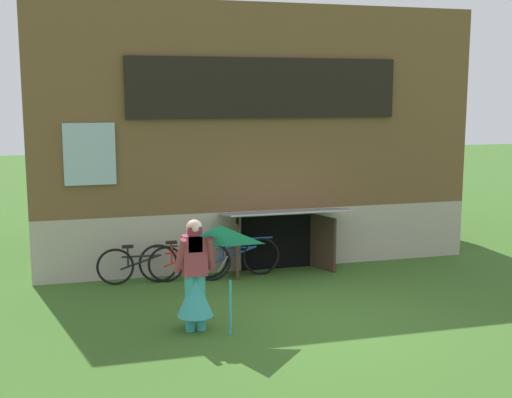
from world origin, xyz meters
TOP-DOWN VIEW (x-y plane):
  - ground_plane at (0.00, 0.00)m, footprint 60.00×60.00m
  - log_house at (-0.00, 5.35)m, footprint 8.65×5.82m
  - person at (-1.91, -0.01)m, footprint 0.61×0.52m
  - kite at (-1.66, -0.56)m, footprint 1.01×1.07m
  - bicycle_blue at (-0.67, 2.64)m, footprint 1.70×0.11m
  - bicycle_red at (-1.64, 2.54)m, footprint 1.66×0.30m
  - bicycle_black at (-2.43, 2.62)m, footprint 1.57×0.15m

SIDE VIEW (x-z plane):
  - ground_plane at x=0.00m, z-range 0.00..0.00m
  - bicycle_black at x=-2.43m, z-range -0.01..0.71m
  - bicycle_red at x=-1.64m, z-range -0.01..0.75m
  - bicycle_blue at x=-0.67m, z-range -0.01..0.76m
  - person at x=-1.91m, z-range -0.13..1.51m
  - kite at x=-1.66m, z-range 0.50..2.00m
  - log_house at x=0.00m, z-range 0.00..5.06m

